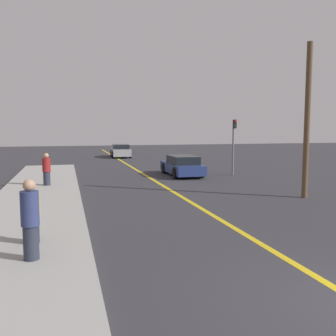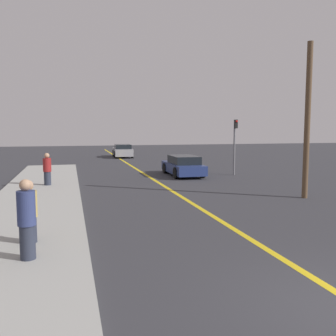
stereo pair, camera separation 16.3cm
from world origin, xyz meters
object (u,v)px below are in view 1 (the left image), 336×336
car_ahead_center (121,151)px  traffic_light (234,141)px  pedestrian_mid_group (31,212)px  utility_pole (307,121)px  pedestrian_far_standing (47,169)px  car_near_right_lane (182,166)px  pedestrian_near_curb (30,220)px

car_ahead_center → traffic_light: size_ratio=1.24×
pedestrian_mid_group → utility_pole: 11.82m
car_ahead_center → pedestrian_far_standing: bearing=-105.8°
car_ahead_center → pedestrian_mid_group: pedestrian_mid_group is taller
car_near_right_lane → pedestrian_mid_group: size_ratio=2.80×
car_ahead_center → pedestrian_near_curb: (-6.19, -29.99, 0.38)m
pedestrian_near_curb → utility_pole: utility_pole is taller
car_near_right_lane → utility_pole: 9.44m
pedestrian_mid_group → pedestrian_far_standing: size_ratio=0.98×
traffic_light → car_ahead_center: bearing=106.7°
traffic_light → utility_pole: utility_pole is taller
utility_pole → pedestrian_mid_group: bearing=-158.7°
pedestrian_far_standing → utility_pole: utility_pole is taller
car_ahead_center → pedestrian_far_standing: 19.97m
car_near_right_lane → pedestrian_far_standing: (-8.03, -3.00, 0.33)m
pedestrian_far_standing → traffic_light: size_ratio=0.46×
pedestrian_mid_group → traffic_light: bearing=47.7°
pedestrian_mid_group → utility_pole: size_ratio=0.24×
pedestrian_near_curb → pedestrian_far_standing: (-0.19, 11.06, -0.08)m
utility_pole → traffic_light: bearing=87.0°
car_near_right_lane → pedestrian_near_curb: 16.11m
traffic_light → pedestrian_mid_group: bearing=-132.3°
pedestrian_near_curb → traffic_light: size_ratio=0.50×
pedestrian_mid_group → car_near_right_lane: bearing=58.2°
car_ahead_center → pedestrian_mid_group: bearing=-99.5°
car_near_right_lane → pedestrian_far_standing: pedestrian_far_standing is taller
pedestrian_mid_group → pedestrian_far_standing: 9.81m
pedestrian_near_curb → traffic_light: (11.12, 13.55, 1.17)m
car_near_right_lane → pedestrian_near_curb: bearing=-118.6°
pedestrian_far_standing → utility_pole: 12.46m
car_near_right_lane → pedestrian_far_standing: 8.58m
pedestrian_mid_group → pedestrian_far_standing: (-0.10, 9.81, 0.02)m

